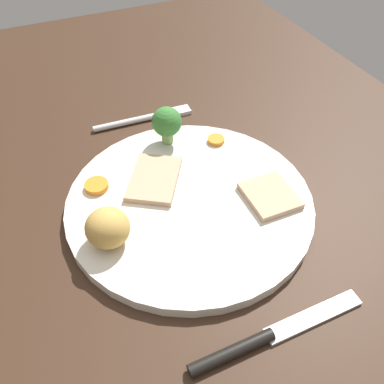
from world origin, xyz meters
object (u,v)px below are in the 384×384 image
carrot_coin_back (97,186)px  fork (146,118)px  dinner_plate (192,202)px  carrot_coin_front (216,140)px  roast_potato_left (108,228)px  knife (263,338)px  meat_slice_under (270,196)px  broccoli_floret (167,123)px  meat_slice_main (154,179)px

carrot_coin_back → fork: bearing=139.6°
dinner_plate → carrot_coin_front: carrot_coin_front is taller
roast_potato_left → knife: (16.12, 9.82, -3.16)cm
carrot_coin_back → carrot_coin_front: bearing=97.2°
meat_slice_under → fork: bearing=-161.8°
broccoli_floret → knife: 30.14cm
meat_slice_main → roast_potato_left: bearing=-48.1°
roast_potato_left → broccoli_floret: bearing=138.2°
dinner_plate → knife: dinner_plate is taller
carrot_coin_back → fork: carrot_coin_back is taller
meat_slice_main → carrot_coin_back: meat_slice_main is taller
meat_slice_under → knife: bearing=-33.1°
carrot_coin_front → knife: bearing=-17.4°
dinner_plate → fork: 19.26cm
roast_potato_left → knife: roast_potato_left is taller
meat_slice_main → meat_slice_under: same height
carrot_coin_front → broccoli_floret: broccoli_floret is taller
carrot_coin_back → roast_potato_left: bearing=-5.3°
meat_slice_under → carrot_coin_back: 21.15cm
carrot_coin_front → broccoli_floret: (-2.75, -6.11, 2.89)cm
meat_slice_under → carrot_coin_front: meat_slice_under is taller
meat_slice_under → knife: meat_slice_under is taller
meat_slice_under → fork: meat_slice_under is taller
roast_potato_left → carrot_coin_front: roast_potato_left is taller
fork → carrot_coin_back: bearing=-127.7°
meat_slice_under → roast_potato_left: size_ratio=1.33×
roast_potato_left → carrot_coin_front: bearing=120.8°
broccoli_floret → fork: broccoli_floret is taller
fork → carrot_coin_front: bearing=-55.8°
roast_potato_left → fork: 24.77cm
roast_potato_left → dinner_plate: bearing=102.2°
fork → knife: (37.69, -1.93, 0.06)cm
meat_slice_main → fork: 15.25cm
knife → dinner_plate: bearing=86.7°
carrot_coin_back → broccoli_floret: broccoli_floret is taller
roast_potato_left → carrot_coin_back: size_ratio=1.65×
meat_slice_main → carrot_coin_front: 11.31cm
meat_slice_main → roast_potato_left: (6.92, -7.72, 1.81)cm
dinner_plate → roast_potato_left: (2.33, -10.82, 2.91)cm
dinner_plate → meat_slice_main: meat_slice_main is taller
dinner_plate → roast_potato_left: size_ratio=6.20×
meat_slice_under → carrot_coin_back: size_ratio=2.18×
broccoli_floret → carrot_coin_back: bearing=-66.5°
dinner_plate → meat_slice_under: size_ratio=4.68×
roast_potato_left → knife: size_ratio=0.26×
roast_potato_left → carrot_coin_back: 8.93cm
meat_slice_main → carrot_coin_front: bearing=110.6°
dinner_plate → knife: (18.45, -1.00, -0.25)cm
dinner_plate → carrot_coin_back: bearing=-122.4°
meat_slice_under → carrot_coin_back: bearing=-118.8°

